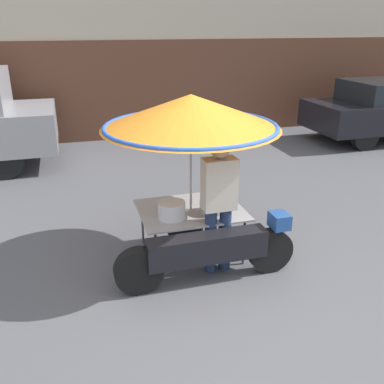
% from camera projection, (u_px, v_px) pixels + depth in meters
% --- Properties ---
extents(ground_plane, '(36.00, 36.00, 0.00)m').
position_uv_depth(ground_plane, '(240.00, 304.00, 4.55)').
color(ground_plane, '#56565B').
extents(shopfront_building, '(28.00, 2.06, 4.42)m').
position_uv_depth(shopfront_building, '(122.00, 47.00, 11.17)').
color(shopfront_building, '#B2A893').
rests_on(shopfront_building, ground).
extents(vendor_motorcycle_cart, '(2.11, 2.09, 2.04)m').
position_uv_depth(vendor_motorcycle_cart, '(192.00, 130.00, 4.89)').
color(vendor_motorcycle_cart, black).
rests_on(vendor_motorcycle_cart, ground).
extents(vendor_person, '(0.38, 0.22, 1.62)m').
position_uv_depth(vendor_person, '(219.00, 200.00, 4.87)').
color(vendor_person, navy).
rests_on(vendor_person, ground).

